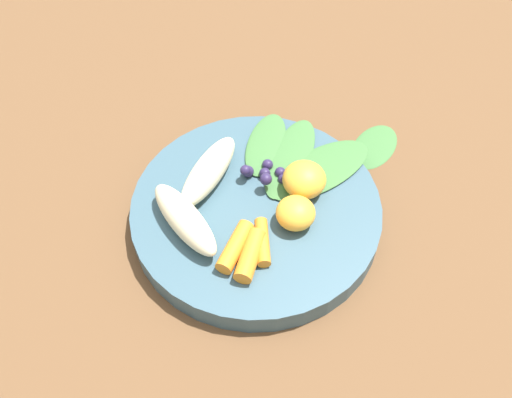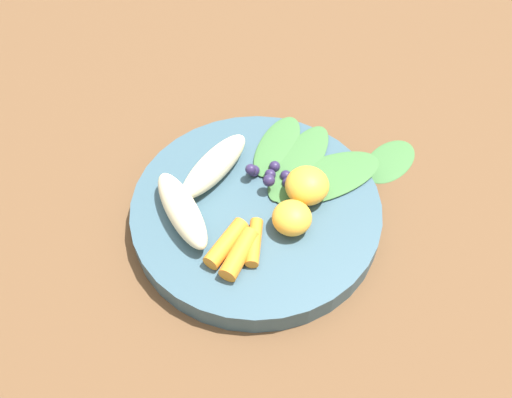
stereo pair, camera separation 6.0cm
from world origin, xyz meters
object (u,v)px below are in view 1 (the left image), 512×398
(bowl, at_px, (256,212))
(banana_peeled_left, at_px, (185,219))
(kale_leaf_stray, at_px, (375,145))
(banana_peeled_right, at_px, (209,171))
(orange_segment_near, at_px, (304,180))

(bowl, relative_size, banana_peeled_left, 2.53)
(bowl, relative_size, kale_leaf_stray, 3.28)
(banana_peeled_right, height_order, kale_leaf_stray, banana_peeled_right)
(banana_peeled_left, relative_size, banana_peeled_right, 1.00)
(kale_leaf_stray, bearing_deg, banana_peeled_right, 143.81)
(banana_peeled_right, relative_size, orange_segment_near, 2.26)
(banana_peeled_right, xyz_separation_m, orange_segment_near, (-0.01, 0.11, 0.00))
(banana_peeled_right, bearing_deg, kale_leaf_stray, 137.13)
(banana_peeled_right, height_order, orange_segment_near, orange_segment_near)
(bowl, height_order, kale_leaf_stray, bowl)
(banana_peeled_right, bearing_deg, banana_peeled_left, 7.89)
(banana_peeled_left, distance_m, banana_peeled_right, 0.07)
(banana_peeled_left, bearing_deg, kale_leaf_stray, 86.28)
(orange_segment_near, height_order, kale_leaf_stray, orange_segment_near)
(orange_segment_near, bearing_deg, banana_peeled_right, -83.27)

